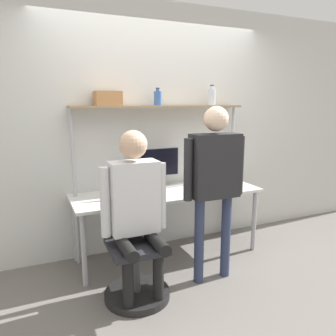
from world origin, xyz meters
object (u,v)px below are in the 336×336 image
at_px(bottle_clear, 212,97).
at_px(bottle_blue, 158,98).
at_px(cell_phone, 147,198).
at_px(office_chair, 135,263).
at_px(person_standing, 215,172).
at_px(person_seated, 136,202).
at_px(laptop, 122,193).
at_px(monitor, 156,165).
at_px(storage_box, 108,98).

xyz_separation_m(bottle_clear, bottle_blue, (-0.66, 0.00, -0.02)).
relative_size(cell_phone, bottle_blue, 0.83).
distance_m(office_chair, person_standing, 1.05).
height_order(office_chair, person_seated, person_seated).
xyz_separation_m(laptop, bottle_clear, (1.16, 0.29, 0.92)).
height_order(monitor, bottle_blue, bottle_blue).
relative_size(laptop, bottle_clear, 1.44).
height_order(monitor, cell_phone, monitor).
height_order(bottle_clear, bottle_blue, bottle_clear).
bearing_deg(cell_phone, person_standing, -44.03).
xyz_separation_m(cell_phone, person_seated, (-0.27, -0.48, 0.13)).
xyz_separation_m(bottle_blue, storage_box, (-0.53, 0.00, -0.01)).
distance_m(person_seated, bottle_blue, 1.30).
relative_size(monitor, cell_phone, 3.57).
bearing_deg(cell_phone, storage_box, 127.78).
relative_size(bottle_blue, storage_box, 0.70).
bearing_deg(office_chair, person_seated, -91.23).
bearing_deg(monitor, laptop, -150.13).
xyz_separation_m(person_seated, bottle_blue, (0.53, 0.84, 0.84)).
bearing_deg(person_standing, bottle_blue, 104.99).
bearing_deg(cell_phone, monitor, 55.89).
distance_m(monitor, laptop, 0.57).
bearing_deg(bottle_blue, storage_box, 180.00).
relative_size(monitor, bottle_blue, 2.98).
relative_size(laptop, storage_box, 1.26).
bearing_deg(storage_box, bottle_clear, 0.00).
relative_size(monitor, person_seated, 0.37).
relative_size(cell_phone, office_chair, 0.16).
bearing_deg(storage_box, monitor, -3.02).
bearing_deg(bottle_clear, person_seated, -144.86).
distance_m(monitor, cell_phone, 0.47).
bearing_deg(person_standing, monitor, 107.86).
relative_size(office_chair, person_standing, 0.59).
xyz_separation_m(monitor, office_chair, (-0.50, -0.77, -0.68)).
xyz_separation_m(cell_phone, bottle_blue, (0.26, 0.35, 0.97)).
bearing_deg(person_seated, office_chair, 88.77).
height_order(cell_phone, person_standing, person_standing).
xyz_separation_m(laptop, person_standing, (0.72, -0.52, 0.25)).
bearing_deg(monitor, bottle_blue, 36.18).
height_order(cell_phone, office_chair, office_chair).
bearing_deg(laptop, person_seated, -93.56).
relative_size(monitor, bottle_clear, 2.40).
bearing_deg(bottle_clear, office_chair, -146.37).
bearing_deg(bottle_clear, storage_box, 180.00).
bearing_deg(bottle_clear, laptop, -165.83).
height_order(cell_phone, bottle_blue, bottle_blue).
xyz_separation_m(person_seated, person_standing, (0.75, 0.02, 0.18)).
relative_size(office_chair, storage_box, 3.71).
height_order(office_chair, storage_box, storage_box).
bearing_deg(office_chair, storage_box, 90.04).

